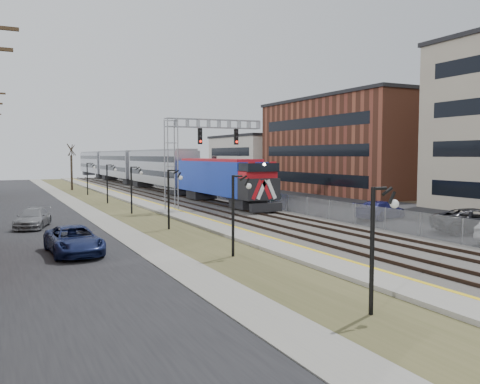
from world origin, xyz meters
TOP-DOWN VIEW (x-y plane):
  - ground at (0.00, 0.00)m, footprint 160.00×160.00m
  - street_west at (-11.50, 35.00)m, footprint 7.00×120.00m
  - sidewalk at (-7.00, 35.00)m, footprint 2.00×120.00m
  - grass_median at (-4.00, 35.00)m, footprint 4.00×120.00m
  - platform at (-1.00, 35.00)m, footprint 2.00×120.00m
  - ballast_bed at (4.00, 35.00)m, footprint 8.00×120.00m
  - parking_lot at (16.00, 35.00)m, footprint 16.00×120.00m
  - platform_edge at (-0.12, 35.00)m, footprint 0.24×120.00m
  - track_near at (2.00, 35.00)m, footprint 1.58×120.00m
  - track_far at (5.50, 35.00)m, footprint 1.58×120.00m
  - train at (5.50, 66.39)m, footprint 3.00×85.85m
  - signal_gantry at (1.22, 27.99)m, footprint 9.00×1.07m
  - lampposts at (-4.00, 18.29)m, footprint 0.14×62.14m
  - fence at (8.20, 35.00)m, footprint 0.04×120.00m
  - buildings_east at (30.00, 31.18)m, footprint 16.00×76.00m
  - bare_trees at (-12.66, 38.91)m, footprint 12.30×42.30m
  - car_lot_c at (13.01, 7.87)m, footprint 6.19×4.65m
  - car_lot_d at (12.27, 16.06)m, footprint 5.32×3.37m
  - car_lot_e at (10.64, 36.38)m, footprint 4.83×2.04m
  - car_lot_f at (10.88, 33.71)m, footprint 5.10×2.36m
  - car_street_a at (-10.84, 12.08)m, footprint 2.56×5.13m
  - car_street_b at (-12.03, 22.80)m, footprint 3.00×4.82m
  - car_lot_g at (12.32, 46.48)m, footprint 4.68×2.70m

SIDE VIEW (x-z plane):
  - ground at x=0.00m, z-range 0.00..0.00m
  - street_west at x=-11.50m, z-range 0.00..0.04m
  - parking_lot at x=16.00m, z-range 0.00..0.04m
  - grass_median at x=-4.00m, z-range 0.00..0.06m
  - sidewalk at x=-7.00m, z-range 0.00..0.08m
  - ballast_bed at x=4.00m, z-range 0.00..0.20m
  - platform at x=-1.00m, z-range 0.00..0.24m
  - platform_edge at x=-0.12m, z-range 0.24..0.25m
  - track_near at x=2.00m, z-range 0.20..0.35m
  - track_far at x=5.50m, z-range 0.20..0.35m
  - car_street_b at x=-12.03m, z-range 0.00..1.30m
  - car_street_a at x=-10.84m, z-range 0.00..1.40m
  - car_lot_d at x=12.27m, z-range 0.00..1.43m
  - car_lot_g at x=12.32m, z-range 0.00..1.50m
  - car_lot_c at x=13.01m, z-range 0.00..1.56m
  - fence at x=8.20m, z-range 0.00..1.60m
  - car_lot_f at x=10.88m, z-range 0.00..1.62m
  - car_lot_e at x=10.64m, z-range 0.00..1.63m
  - lampposts at x=-4.00m, z-range 0.00..4.00m
  - bare_trees at x=-12.66m, z-range -0.27..5.68m
  - train at x=5.50m, z-range 0.26..5.58m
  - signal_gantry at x=1.22m, z-range 1.51..9.66m
  - buildings_east at x=30.00m, z-range -1.19..13.81m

